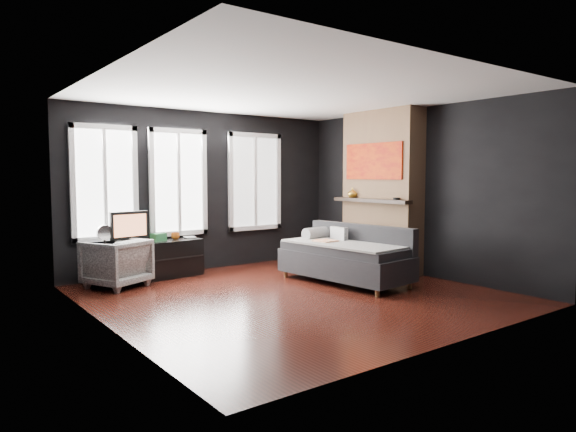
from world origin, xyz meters
TOP-DOWN VIEW (x-y plane):
  - floor at (0.00, 0.00)m, footprint 5.00×5.00m
  - ceiling at (0.00, 0.00)m, footprint 5.00×5.00m
  - wall_back at (0.00, 2.50)m, footprint 5.00×0.02m
  - wall_left at (-2.50, 0.00)m, footprint 0.02×5.00m
  - wall_right at (2.50, 0.00)m, footprint 0.02×5.00m
  - windows at (-0.45, 2.46)m, footprint 4.00×0.16m
  - fireplace at (2.30, 0.60)m, footprint 0.70×1.62m
  - sofa at (1.10, 0.21)m, footprint 1.21×2.12m
  - stripe_pillow at (1.29, 0.55)m, footprint 0.11×0.36m
  - armchair at (-1.77, 1.95)m, footprint 0.98×0.96m
  - media_console at (-1.20, 2.21)m, footprint 1.76×0.71m
  - monitor at (-1.49, 2.17)m, footprint 0.63×0.24m
  - desk_fan at (-1.87, 2.13)m, footprint 0.24×0.24m
  - mug at (-0.72, 2.23)m, footprint 0.16×0.13m
  - book at (-0.53, 2.30)m, footprint 0.17×0.05m
  - storage_box at (-1.03, 2.19)m, footprint 0.26×0.21m
  - mantel_vase at (2.05, 1.05)m, footprint 0.22×0.22m
  - mantel_clock at (2.05, 0.05)m, footprint 0.13×0.13m

SIDE VIEW (x-z plane):
  - floor at x=0.00m, z-range 0.00..0.00m
  - media_console at x=-1.20m, z-range 0.00..0.59m
  - armchair at x=-1.77m, z-range 0.00..0.77m
  - sofa at x=1.10m, z-range 0.00..0.87m
  - stripe_pillow at x=1.29m, z-range 0.45..0.80m
  - storage_box at x=-1.03m, z-range 0.59..0.71m
  - mug at x=-0.72m, z-range 0.59..0.73m
  - book at x=-0.53m, z-range 0.59..0.82m
  - desk_fan at x=-1.87m, z-range 0.59..0.91m
  - monitor at x=-1.49m, z-range 0.59..1.14m
  - mantel_clock at x=2.05m, z-range 1.23..1.27m
  - mantel_vase at x=2.05m, z-range 1.23..1.39m
  - wall_back at x=0.00m, z-range 0.00..2.70m
  - wall_left at x=-2.50m, z-range 0.00..2.70m
  - wall_right at x=2.50m, z-range 0.00..2.70m
  - fireplace at x=2.30m, z-range 0.00..2.70m
  - windows at x=-0.45m, z-range 1.50..3.26m
  - ceiling at x=0.00m, z-range 2.70..2.70m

